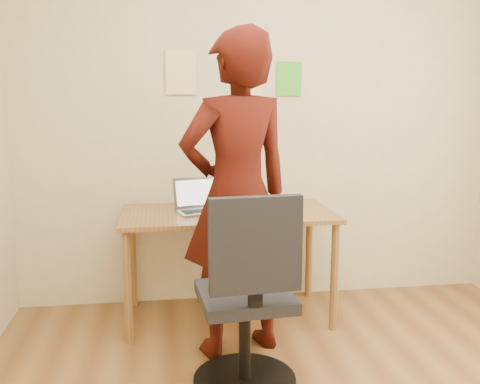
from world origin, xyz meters
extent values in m
cube|color=beige|center=(0.00, 1.77, 1.35)|extent=(3.50, 0.04, 2.70)
cube|color=olive|center=(-0.28, 1.38, 0.72)|extent=(1.40, 0.70, 0.03)
cylinder|color=olive|center=(-0.93, 1.08, 0.35)|extent=(0.05, 0.05, 0.71)
cylinder|color=olive|center=(0.37, 1.08, 0.35)|extent=(0.05, 0.05, 0.71)
cylinder|color=olive|center=(-0.93, 1.68, 0.35)|extent=(0.05, 0.05, 0.71)
cylinder|color=olive|center=(0.37, 1.68, 0.35)|extent=(0.05, 0.05, 0.71)
cube|color=#ADADB4|center=(-0.46, 1.37, 0.75)|extent=(0.34, 0.27, 0.01)
cube|color=black|center=(-0.46, 1.37, 0.76)|extent=(0.26, 0.17, 0.00)
cube|color=#ADADB4|center=(-0.49, 1.50, 0.85)|extent=(0.30, 0.13, 0.20)
cube|color=white|center=(-0.49, 1.50, 0.85)|extent=(0.27, 0.11, 0.16)
cube|color=white|center=(0.05, 1.25, 0.74)|extent=(0.29, 0.36, 0.00)
cube|color=black|center=(-0.14, 1.17, 0.74)|extent=(0.10, 0.13, 0.01)
cube|color=#3F4C59|center=(-0.14, 1.17, 0.75)|extent=(0.09, 0.11, 0.00)
cube|color=#FCD896|center=(-0.56, 1.74, 1.66)|extent=(0.21, 0.00, 0.30)
cube|color=#FCD896|center=(-0.09, 1.74, 1.52)|extent=(0.21, 0.00, 0.30)
cube|color=green|center=(0.21, 1.74, 1.62)|extent=(0.18, 0.00, 0.24)
cube|color=black|center=(-0.30, 0.51, 0.48)|extent=(0.50, 0.50, 0.06)
cube|color=black|center=(-0.29, 0.29, 0.82)|extent=(0.44, 0.09, 0.46)
cube|color=black|center=(-0.29, 0.30, 0.58)|extent=(0.07, 0.05, 0.13)
cylinder|color=black|center=(-0.30, 0.51, 0.23)|extent=(0.06, 0.06, 0.46)
cylinder|color=black|center=(-0.30, 0.51, 0.02)|extent=(0.55, 0.55, 0.03)
imported|color=#370D07|center=(-0.29, 0.90, 0.94)|extent=(0.79, 0.63, 1.87)
camera|label=1|loc=(-0.71, -2.07, 1.50)|focal=40.00mm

